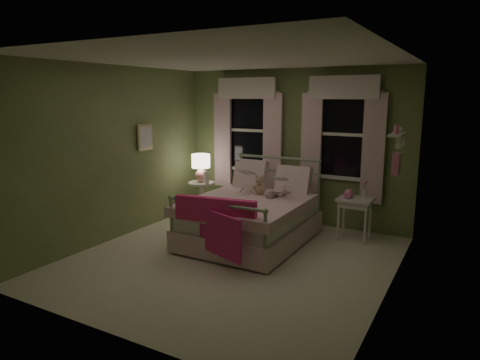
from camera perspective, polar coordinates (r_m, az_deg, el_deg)
The scene contains 18 objects.
room_shell at distance 5.46m, azimuth -1.24°, elevation 2.18°, with size 4.20×4.20×4.20m.
bed at distance 6.39m, azimuth 1.43°, elevation -4.97°, with size 1.58×2.04×1.18m.
pink_throw at distance 5.48m, azimuth -3.47°, elevation -5.21°, with size 1.10×0.42×0.71m.
child_left at distance 6.75m, azimuth 1.10°, elevation 1.08°, with size 0.29×0.19×0.80m, color #F7D1DD.
child_right at distance 6.52m, azimuth 5.45°, elevation 0.25°, with size 0.34×0.27×0.71m, color #F7D1DD.
book_left at distance 6.54m, azimuth 0.07°, elevation 0.68°, with size 0.20×0.27×0.03m, color beige.
book_right at distance 6.30m, azimuth 4.53°, elevation -0.15°, with size 0.20×0.27×0.02m, color beige.
teddy_bear at distance 6.52m, azimuth 2.62°, elevation -0.88°, with size 0.22×0.17×0.30m.
nightstand_left at distance 7.65m, azimuth -5.17°, elevation -1.98°, with size 0.46×0.46×0.65m.
table_lamp at distance 7.54m, azimuth -5.24°, elevation 1.99°, with size 0.32×0.32×0.49m.
book_nightstand at distance 7.48m, azimuth -4.91°, elevation -0.40°, with size 0.16×0.22×0.02m, color beige.
nightstand_right at distance 6.63m, azimuth 15.09°, elevation -3.20°, with size 0.50×0.40×0.64m.
pink_toy at distance 6.62m, azimuth 14.31°, elevation -1.79°, with size 0.14×0.19×0.14m.
bud_vase at distance 6.60m, azimuth 16.31°, elevation -1.20°, with size 0.06×0.06×0.28m.
window_left at distance 7.60m, azimuth 0.97°, elevation 7.17°, with size 1.34×0.13×1.96m.
window_right at distance 6.96m, azimuth 13.48°, elevation 6.50°, with size 1.34×0.13×1.96m.
wall_shelf at distance 5.46m, azimuth 20.22°, elevation 3.85°, with size 0.15×0.50×0.60m.
framed_picture at distance 7.06m, azimuth -12.55°, elevation 5.60°, with size 0.03×0.32×0.42m.
Camera 1 is at (2.73, -4.65, 2.16)m, focal length 32.00 mm.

